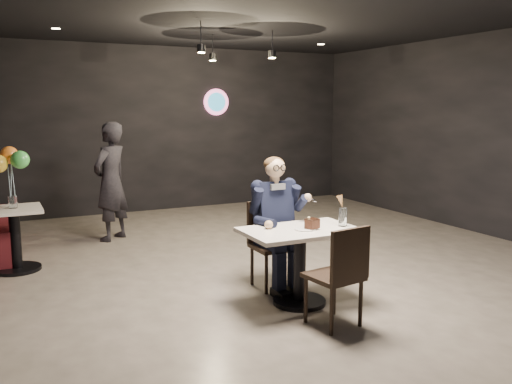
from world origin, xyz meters
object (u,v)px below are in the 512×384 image
chair_near (334,274)px  balloon_vase (13,202)px  main_table (300,266)px  seated_man (273,221)px  passerby (111,182)px  side_table (15,239)px  chair_far (273,245)px  sundae_glass (343,217)px

chair_near → balloon_vase: size_ratio=6.30×
main_table → seated_man: seated_man is taller
main_table → passerby: bearing=108.0°
seated_man → main_table: bearing=-90.0°
seated_man → side_table: (-2.44, 1.85, -0.33)m
chair_near → passerby: (-1.11, 4.01, 0.39)m
chair_far → passerby: size_ratio=0.54×
balloon_vase → passerby: passerby is taller
balloon_vase → main_table: bearing=-44.5°
sundae_glass → side_table: (-2.88, 2.48, -0.45)m
sundae_glass → passerby: 3.84m
chair_far → sundae_glass: 0.86m
seated_man → balloon_vase: bearing=142.8°
chair_near → sundae_glass: sundae_glass is taller
chair_near → side_table: chair_near is taller
main_table → seated_man: 0.65m
chair_near → side_table: bearing=121.0°
seated_man → balloon_vase: (-2.44, 1.85, 0.10)m
main_table → seated_man: (0.00, 0.55, 0.34)m
chair_near → balloon_vase: (-2.44, 2.98, 0.36)m
main_table → balloon_vase: bearing=135.5°
chair_far → passerby: (-1.11, 2.88, 0.39)m
chair_near → passerby: passerby is taller
chair_far → seated_man: bearing=0.0°
passerby → seated_man: bearing=70.8°
chair_near → side_table: 3.85m
main_table → chair_near: chair_near is taller
passerby → chair_near: bearing=65.2°
chair_near → seated_man: seated_man is taller
chair_near → chair_far: bearing=81.7°
chair_far → sundae_glass: size_ratio=5.02×
chair_far → balloon_vase: chair_far is taller
main_table → side_table: bearing=135.5°
side_table → balloon_vase: bearing=0.0°
seated_man → chair_far: bearing=0.0°
chair_far → chair_near: size_ratio=1.00×
sundae_glass → balloon_vase: bearing=139.2°
sundae_glass → seated_man: bearing=124.7°
main_table → side_table: size_ratio=1.42×
chair_near → passerby: bearing=97.2°
seated_man → sundae_glass: 0.78m
chair_far → passerby: 3.11m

